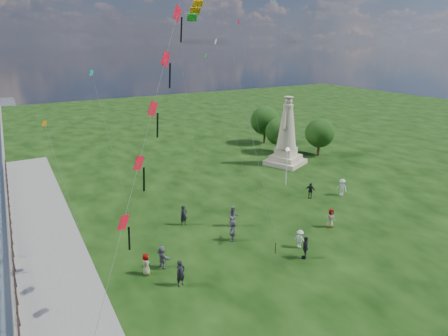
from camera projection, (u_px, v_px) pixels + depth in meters
waterfront at (34, 276)px, 25.18m from camera, size 200.00×200.00×1.51m
statue at (287, 139)px, 47.03m from camera, size 5.57×5.57×8.62m
lamppost at (287, 158)px, 39.89m from camera, size 0.40×0.40×4.30m
tree_row at (285, 127)px, 53.72m from camera, size 7.71×13.34×5.72m
person_0 at (181, 273)px, 23.81m from camera, size 0.75×0.59×1.82m
person_1 at (233, 217)px, 31.51m from camera, size 1.05×0.86×1.86m
person_2 at (300, 239)px, 28.37m from camera, size 0.80×1.05×1.44m
person_3 at (305, 247)px, 26.88m from camera, size 1.12×1.09×1.76m
person_4 at (331, 218)px, 31.46m from camera, size 0.84×0.57×1.63m
person_5 at (162, 257)px, 25.79m from camera, size 0.99×1.62×1.63m
person_6 at (184, 215)px, 31.80m from camera, size 0.68×0.47×1.78m
person_8 at (342, 187)px, 38.03m from camera, size 0.72×1.20×1.75m
person_9 at (310, 190)px, 37.34m from camera, size 0.97×1.06×1.64m
person_10 at (146, 264)px, 25.03m from camera, size 0.54×0.80×1.55m
person_11 at (233, 230)px, 29.30m from camera, size 1.47×1.76×1.76m
red_kite_train at (159, 91)px, 21.44m from camera, size 10.34×9.35×19.68m
small_kites at (195, 60)px, 40.68m from camera, size 27.16×17.24×26.31m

